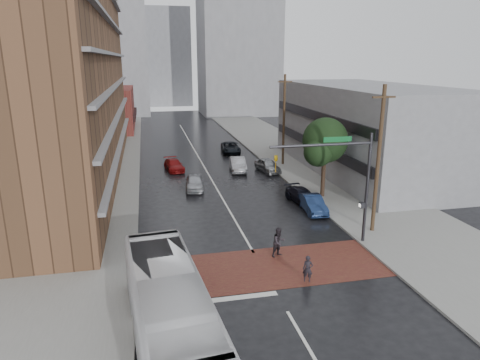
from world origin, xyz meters
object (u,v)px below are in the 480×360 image
pedestrian_b (279,242)px  car_travel_b (238,164)px  car_travel_a (195,182)px  transit_bus (171,318)px  car_parked_far (268,165)px  pedestrian_a (308,269)px  car_parked_mid (302,196)px  suv_travel (231,147)px  car_parked_near (313,204)px  car_travel_c (174,165)px

pedestrian_b → car_travel_b: bearing=62.2°
pedestrian_b → car_travel_a: size_ratio=0.45×
transit_bus → car_parked_far: transit_bus is taller
pedestrian_a → car_parked_far: 23.33m
car_parked_mid → pedestrian_b: bearing=-126.4°
car_travel_a → suv_travel: bearing=73.8°
car_travel_a → suv_travel: 16.47m
car_parked_near → car_parked_mid: 2.29m
transit_bus → suv_travel: transit_bus is taller
car_travel_c → pedestrian_b: bearing=-86.6°
car_travel_b → car_parked_far: bearing=-12.5°
pedestrian_b → car_travel_a: 15.24m
pedestrian_b → suv_travel: pedestrian_b is taller
transit_bus → car_parked_far: 29.74m
transit_bus → suv_travel: (9.85, 37.71, -1.00)m
pedestrian_b → car_travel_a: pedestrian_b is taller
suv_travel → car_parked_far: (1.95, -10.42, 0.04)m
pedestrian_b → car_parked_near: bearing=32.1°
car_travel_c → car_travel_a: bearing=-88.4°
pedestrian_a → pedestrian_b: bearing=123.3°
car_travel_a → car_travel_c: 7.61m
car_travel_c → car_parked_far: bearing=-24.4°
car_travel_b → car_parked_mid: size_ratio=1.09×
car_travel_a → car_parked_far: 9.58m
transit_bus → car_travel_c: transit_bus is taller
car_travel_b → car_parked_far: size_ratio=1.07×
suv_travel → transit_bus: bearing=-99.4°
car_parked_mid → suv_travel: bearing=87.0°
car_parked_far → car_parked_near: bearing=-98.6°
transit_bus → car_parked_near: transit_bus is taller
pedestrian_b → car_parked_near: (4.92, 6.93, -0.26)m
pedestrian_b → pedestrian_a: bearing=-102.7°
suv_travel → pedestrian_b: bearing=-90.4°
car_travel_c → car_parked_near: 18.20m
pedestrian_b → car_travel_c: (-4.74, 22.35, -0.32)m
car_travel_c → suv_travel: size_ratio=0.85×
pedestrian_b → car_travel_c: 22.85m
car_travel_b → suv_travel: 9.48m
pedestrian_a → car_travel_c: pedestrian_a is taller
transit_bus → pedestrian_b: transit_bus is taller
car_travel_b → pedestrian_a: bearing=-87.3°
car_travel_a → car_parked_far: (8.31, 4.77, 0.02)m
car_parked_near → pedestrian_a: bearing=-109.2°
car_parked_near → car_travel_a: bearing=140.2°
transit_bus → car_parked_mid: 20.61m
car_travel_c → car_parked_near: car_parked_near is taller
pedestrian_b → car_parked_mid: bearing=39.4°
transit_bus → suv_travel: bearing=69.9°
transit_bus → car_parked_mid: (11.80, 16.87, -1.08)m
pedestrian_a → car_travel_c: (-5.31, 25.65, -0.14)m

